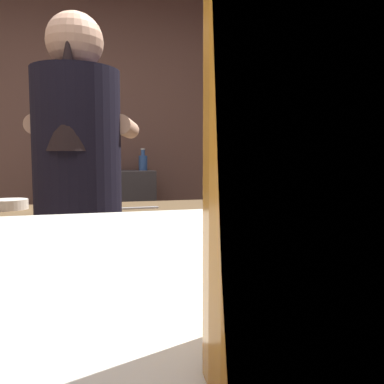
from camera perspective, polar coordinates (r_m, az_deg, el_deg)
name	(u,v)px	position (r m, az deg, el deg)	size (l,w,h in m)	color
wall_back	(75,135)	(3.47, -16.80, 8.01)	(5.20, 0.10, 2.70)	brown
prep_counter	(143,288)	(2.19, -7.28, -13.88)	(2.10, 0.60, 0.89)	brown
back_shelf	(103,236)	(3.24, -12.91, -6.29)	(0.82, 0.36, 1.05)	#363335
bartender	(78,199)	(1.61, -16.37, -0.94)	(0.49, 0.55, 1.71)	#302C3D
knife_block	(238,186)	(2.19, 6.80, 0.84)	(0.10, 0.08, 0.28)	brown
mixing_bowl	(9,204)	(2.21, -25.31, -1.65)	(0.19, 0.19, 0.05)	silver
chefs_knife	(136,208)	(2.04, -8.29, -2.36)	(0.24, 0.03, 0.01)	silver
pint_glass_far	(338,124)	(0.12, 20.72, 9.31)	(0.08, 0.08, 0.15)	#BB7322
bottle_hot_sauce	(108,160)	(3.11, -12.29, 4.68)	(0.05, 0.05, 0.23)	red
bottle_vinegar	(143,162)	(3.24, -7.22, 4.42)	(0.07, 0.07, 0.18)	#335BA0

